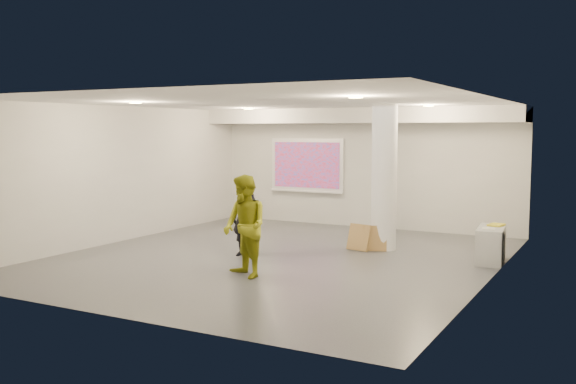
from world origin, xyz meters
The scene contains 20 objects.
floor centered at (0.00, 0.00, 0.00)m, with size 8.00×9.00×0.01m, color #3C3F44.
ceiling centered at (0.00, 0.00, 3.00)m, with size 8.00×9.00×0.01m, color white.
wall_back centered at (0.00, 4.50, 1.50)m, with size 8.00×0.01×3.00m, color beige.
wall_front centered at (0.00, -4.50, 1.50)m, with size 8.00×0.01×3.00m, color beige.
wall_left centered at (-4.00, 0.00, 1.50)m, with size 0.01×9.00×3.00m, color beige.
wall_right centered at (4.00, 0.00, 1.50)m, with size 0.01×9.00×3.00m, color beige.
soffit_band centered at (0.00, 3.95, 2.82)m, with size 8.00×1.10×0.36m, color silver.
downlight_nw centered at (-2.20, 2.50, 2.98)m, with size 0.22×0.22×0.02m, color #F4ED7A.
downlight_ne centered at (2.20, 2.50, 2.98)m, with size 0.22×0.22×0.02m, color #F4ED7A.
downlight_sw centered at (-2.20, -1.50, 2.98)m, with size 0.22×0.22×0.02m, color #F4ED7A.
downlight_se centered at (2.20, -1.50, 2.98)m, with size 0.22×0.22×0.02m, color #F4ED7A.
column centered at (1.50, 1.80, 1.50)m, with size 0.52×0.52×3.00m, color white.
projection_screen centered at (-1.60, 4.45, 1.53)m, with size 2.10×0.13×1.42m.
credenza centered at (3.72, 1.54, 0.33)m, with size 0.47×1.12×0.65m, color #9DA0A2.
papers_stack centered at (3.72, 1.29, 0.66)m, with size 0.23×0.29×0.02m, color silver.
postit_pad centered at (3.76, 1.80, 0.67)m, with size 0.25×0.34×0.03m, color yellow.
cardboard_back centered at (1.42, 1.52, 0.26)m, with size 0.48×0.04×0.52m, color olive.
cardboard_front centered at (1.10, 1.44, 0.27)m, with size 0.50×0.05×0.55m, color olive.
woman centered at (-0.64, -0.18, 0.77)m, with size 0.56×0.37×1.55m, color black.
man centered at (0.31, -1.71, 0.87)m, with size 0.84×0.66×1.73m, color #939716.
Camera 1 is at (5.97, -10.75, 2.48)m, focal length 40.00 mm.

